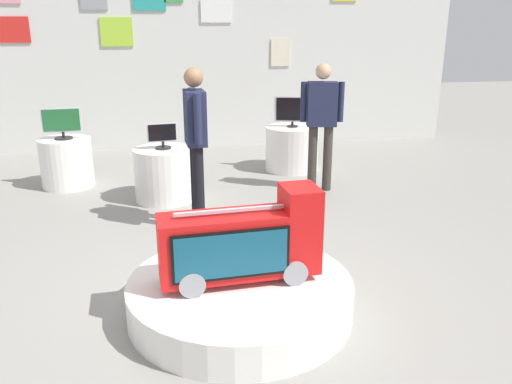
# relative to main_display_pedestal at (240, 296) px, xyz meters

# --- Properties ---
(ground_plane) EXTENTS (30.00, 30.00, 0.00)m
(ground_plane) POSITION_rel_main_display_pedestal_xyz_m (-0.15, 0.50, -0.14)
(ground_plane) COLOR gray
(back_wall_display) EXTENTS (10.01, 0.13, 3.30)m
(back_wall_display) POSITION_rel_main_display_pedestal_xyz_m (-0.15, 5.83, 1.52)
(back_wall_display) COLOR silver
(back_wall_display) RESTS_ON ground
(main_display_pedestal) EXTENTS (1.71, 1.71, 0.27)m
(main_display_pedestal) POSITION_rel_main_display_pedestal_xyz_m (0.00, 0.00, 0.00)
(main_display_pedestal) COLOR white
(main_display_pedestal) RESTS_ON ground
(novelty_firetruck_tv) EXTENTS (1.21, 0.44, 0.71)m
(novelty_firetruck_tv) POSITION_rel_main_display_pedestal_xyz_m (0.02, -0.01, 0.43)
(novelty_firetruck_tv) COLOR gray
(novelty_firetruck_tv) RESTS_ON main_display_pedestal
(display_pedestal_left_rear) EXTENTS (0.80, 0.80, 0.67)m
(display_pedestal_left_rear) POSITION_rel_main_display_pedestal_xyz_m (1.43, 3.97, 0.20)
(display_pedestal_left_rear) COLOR white
(display_pedestal_left_rear) RESTS_ON ground
(tv_on_left_rear) EXTENTS (0.54, 0.19, 0.46)m
(tv_on_left_rear) POSITION_rel_main_display_pedestal_xyz_m (1.43, 3.96, 0.78)
(tv_on_left_rear) COLOR black
(tv_on_left_rear) RESTS_ON display_pedestal_left_rear
(display_pedestal_center_rear) EXTENTS (0.76, 0.76, 0.67)m
(display_pedestal_center_rear) POSITION_rel_main_display_pedestal_xyz_m (-0.51, 2.86, 0.20)
(display_pedestal_center_rear) COLOR white
(display_pedestal_center_rear) RESTS_ON ground
(tv_on_center_rear) EXTENTS (0.37, 0.19, 0.32)m
(tv_on_center_rear) POSITION_rel_main_display_pedestal_xyz_m (-0.51, 2.86, 0.70)
(tv_on_center_rear) COLOR black
(tv_on_center_rear) RESTS_ON display_pedestal_center_rear
(display_pedestal_right_rear) EXTENTS (0.69, 0.69, 0.67)m
(display_pedestal_right_rear) POSITION_rel_main_display_pedestal_xyz_m (-1.82, 3.70, 0.20)
(display_pedestal_right_rear) COLOR white
(display_pedestal_right_rear) RESTS_ON ground
(tv_on_right_rear) EXTENTS (0.51, 0.23, 0.42)m
(tv_on_right_rear) POSITION_rel_main_display_pedestal_xyz_m (-1.82, 3.69, 0.75)
(tv_on_right_rear) COLOR black
(tv_on_right_rear) RESTS_ON display_pedestal_right_rear
(shopper_browsing_near_truck) EXTENTS (0.55, 0.27, 1.67)m
(shopper_browsing_near_truck) POSITION_rel_main_display_pedestal_xyz_m (1.54, 2.89, 0.84)
(shopper_browsing_near_truck) COLOR #38332D
(shopper_browsing_near_truck) RESTS_ON ground
(shopper_browsing_rear) EXTENTS (0.22, 0.56, 1.72)m
(shopper_browsing_rear) POSITION_rel_main_display_pedestal_xyz_m (-0.17, 1.85, 0.88)
(shopper_browsing_rear) COLOR black
(shopper_browsing_rear) RESTS_ON ground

